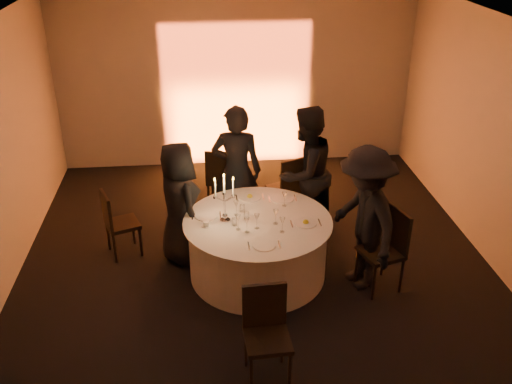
{
  "coord_description": "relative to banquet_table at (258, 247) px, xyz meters",
  "views": [
    {
      "loc": [
        -0.62,
        -5.9,
        4.18
      ],
      "look_at": [
        0.0,
        0.2,
        1.05
      ],
      "focal_mm": 40.0,
      "sensor_mm": 36.0,
      "label": 1
    }
  ],
  "objects": [
    {
      "name": "wine_glass_b",
      "position": [
        -0.03,
        -0.18,
        0.52
      ],
      "size": [
        0.07,
        0.07,
        0.19
      ],
      "color": "silver",
      "rests_on": "banquet_table"
    },
    {
      "name": "candelabra",
      "position": [
        -0.39,
        0.03,
        0.61
      ],
      "size": [
        0.27,
        0.13,
        0.63
      ],
      "color": "silver",
      "rests_on": "banquet_table"
    },
    {
      "name": "guest_right",
      "position": [
        1.21,
        -0.31,
        0.51
      ],
      "size": [
        0.93,
        1.28,
        1.79
      ],
      "primitive_type": "imported",
      "rotation": [
        0.0,
        0.0,
        -1.32
      ],
      "color": "black",
      "rests_on": "floor"
    },
    {
      "name": "floor",
      "position": [
        0.0,
        0.0,
        -0.38
      ],
      "size": [
        7.0,
        7.0,
        0.0
      ],
      "primitive_type": "plane",
      "color": "black",
      "rests_on": "ground"
    },
    {
      "name": "guest_left",
      "position": [
        -0.94,
        0.45,
        0.42
      ],
      "size": [
        0.81,
        0.93,
        1.62
      ],
      "primitive_type": "imported",
      "rotation": [
        0.0,
        0.0,
        2.02
      ],
      "color": "black",
      "rests_on": "floor"
    },
    {
      "name": "wine_glass_c",
      "position": [
        0.2,
        -0.1,
        0.52
      ],
      "size": [
        0.07,
        0.07,
        0.19
      ],
      "color": "silver",
      "rests_on": "banquet_table"
    },
    {
      "name": "plate_left",
      "position": [
        -0.61,
        0.17,
        0.39
      ],
      "size": [
        0.36,
        0.29,
        0.01
      ],
      "color": "white",
      "rests_on": "banquet_table"
    },
    {
      "name": "banquet_table",
      "position": [
        0.0,
        0.0,
        0.0
      ],
      "size": [
        1.8,
        1.8,
        0.77
      ],
      "color": "black",
      "rests_on": "floor"
    },
    {
      "name": "chair_back_left",
      "position": [
        -0.36,
        1.72,
        0.18
      ],
      "size": [
        0.51,
        0.51,
        1.0
      ],
      "rotation": [
        0.0,
        0.0,
        2.95
      ],
      "color": "black",
      "rests_on": "floor"
    },
    {
      "name": "tumbler_a",
      "position": [
        -0.17,
        0.24,
        0.43
      ],
      "size": [
        0.07,
        0.07,
        0.09
      ],
      "primitive_type": "cylinder",
      "color": "silver",
      "rests_on": "banquet_table"
    },
    {
      "name": "plate_right",
      "position": [
        0.56,
        -0.14,
        0.4
      ],
      "size": [
        0.36,
        0.27,
        0.08
      ],
      "color": "white",
      "rests_on": "banquet_table"
    },
    {
      "name": "chair_left",
      "position": [
        -1.77,
        0.63,
        0.13
      ],
      "size": [
        0.52,
        0.52,
        0.91
      ],
      "rotation": [
        0.0,
        0.0,
        1.94
      ],
      "color": "black",
      "rests_on": "floor"
    },
    {
      "name": "chair_right",
      "position": [
        1.5,
        -0.4,
        0.19
      ],
      "size": [
        0.55,
        0.55,
        1.02
      ],
      "rotation": [
        0.0,
        0.0,
        -1.28
      ],
      "color": "black",
      "rests_on": "floor"
    },
    {
      "name": "coffee_cup",
      "position": [
        -0.62,
        -0.08,
        0.42
      ],
      "size": [
        0.11,
        0.11,
        0.07
      ],
      "color": "white",
      "rests_on": "banquet_table"
    },
    {
      "name": "wine_glass_d",
      "position": [
        -0.15,
        -0.26,
        0.52
      ],
      "size": [
        0.07,
        0.07,
        0.19
      ],
      "color": "silver",
      "rests_on": "banquet_table"
    },
    {
      "name": "chair_back_right",
      "position": [
        0.59,
        1.22,
        0.21
      ],
      "size": [
        0.61,
        0.61,
        1.06
      ],
      "rotation": [
        0.0,
        0.0,
        -2.74
      ],
      "color": "black",
      "rests_on": "floor"
    },
    {
      "name": "ceiling",
      "position": [
        0.0,
        0.0,
        2.62
      ],
      "size": [
        7.0,
        7.0,
        0.0
      ],
      "primitive_type": "plane",
      "rotation": [
        3.14,
        0.0,
        0.0
      ],
      "color": "silver",
      "rests_on": "wall_back"
    },
    {
      "name": "chair_front",
      "position": [
        -0.09,
        -1.68,
        0.17
      ],
      "size": [
        0.45,
        0.45,
        0.98
      ],
      "rotation": [
        0.0,
        0.0,
        0.05
      ],
      "color": "black",
      "rests_on": "floor"
    },
    {
      "name": "tumbler_b",
      "position": [
        -0.13,
        0.05,
        0.43
      ],
      "size": [
        0.07,
        0.07,
        0.09
      ],
      "primitive_type": "cylinder",
      "color": "silver",
      "rests_on": "banquet_table"
    },
    {
      "name": "uplighter_fixture",
      "position": [
        0.0,
        3.2,
        -0.33
      ],
      "size": [
        0.25,
        0.12,
        0.1
      ],
      "primitive_type": "cube",
      "color": "black",
      "rests_on": "floor"
    },
    {
      "name": "wine_glass_f",
      "position": [
        -0.25,
        -0.19,
        0.52
      ],
      "size": [
        0.07,
        0.07,
        0.19
      ],
      "color": "silver",
      "rests_on": "banquet_table"
    },
    {
      "name": "guest_back_left",
      "position": [
        -0.17,
        1.08,
        0.55
      ],
      "size": [
        0.74,
        0.55,
        1.86
      ],
      "primitive_type": "imported",
      "rotation": [
        0.0,
        0.0,
        2.98
      ],
      "color": "black",
      "rests_on": "floor"
    },
    {
      "name": "plate_front",
      "position": [
        0.01,
        -0.57,
        0.39
      ],
      "size": [
        0.36,
        0.26,
        0.01
      ],
      "color": "white",
      "rests_on": "banquet_table"
    },
    {
      "name": "wine_glass_a",
      "position": [
        -0.25,
        0.16,
        0.52
      ],
      "size": [
        0.07,
        0.07,
        0.19
      ],
      "color": "silver",
      "rests_on": "banquet_table"
    },
    {
      "name": "wine_glass_g",
      "position": [
        0.25,
        -0.3,
        0.52
      ],
      "size": [
        0.07,
        0.07,
        0.19
      ],
      "color": "silver",
      "rests_on": "banquet_table"
    },
    {
      "name": "wine_glass_e",
      "position": [
        0.37,
        0.33,
        0.52
      ],
      "size": [
        0.07,
        0.07,
        0.19
      ],
      "color": "silver",
      "rests_on": "banquet_table"
    },
    {
      "name": "plate_back_left",
      "position": [
        -0.04,
        0.59,
        0.4
      ],
      "size": [
        0.36,
        0.29,
        0.08
      ],
      "color": "white",
      "rests_on": "banquet_table"
    },
    {
      "name": "tumbler_c",
      "position": [
        -0.28,
        -0.08,
        0.43
      ],
      "size": [
        0.07,
        0.07,
        0.09
      ],
      "primitive_type": "cylinder",
      "color": "silver",
      "rests_on": "banquet_table"
    },
    {
      "name": "plate_back_right",
      "position": [
        0.37,
        0.52,
        0.39
      ],
      "size": [
        0.35,
        0.29,
        0.01
      ],
      "color": "white",
      "rests_on": "banquet_table"
    },
    {
      "name": "wall_back",
      "position": [
        0.0,
        3.5,
        1.12
      ],
      "size": [
        7.0,
        0.0,
        7.0
      ],
      "primitive_type": "plane",
      "rotation": [
        1.57,
        0.0,
        0.0
      ],
      "color": "#B7B1A9",
      "rests_on": "floor"
    },
    {
      "name": "guest_back_right",
      "position": [
        0.74,
        0.93,
        0.54
      ],
      "size": [
        1.14,
        1.11,
        1.86
      ],
      "primitive_type": "imported",
      "rotation": [
        0.0,
        0.0,
        -2.47
      ],
      "color": "black",
      "rests_on": "floor"
    },
    {
      "name": "wall_right",
      "position": [
        3.0,
        0.0,
        1.12
      ],
      "size": [
        0.0,
        7.0,
        7.0
      ],
      "primitive_type": "plane",
      "rotation": [
        1.57,
        0.0,
        -1.57
      ],
      "color": "#B7B1A9",
      "rests_on": "floor"
    }
  ]
}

